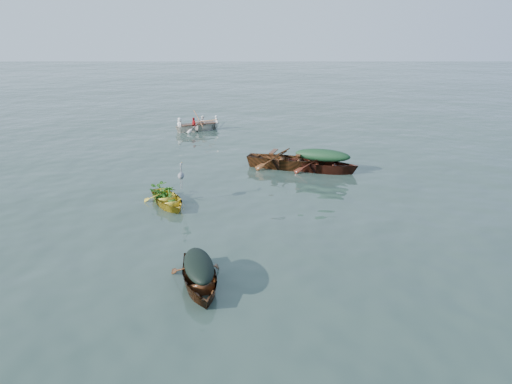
{
  "coord_description": "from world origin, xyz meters",
  "views": [
    {
      "loc": [
        -0.53,
        -15.2,
        6.03
      ],
      "look_at": [
        -0.54,
        1.08,
        0.5
      ],
      "focal_mm": 35.0,
      "sensor_mm": 36.0,
      "label": 1
    }
  ],
  "objects_px": {
    "dark_covered_boat": "(200,286)",
    "heron": "(181,180)",
    "yellow_dinghy": "(168,205)",
    "rowed_boat": "(199,131)",
    "open_wooden_boat": "(286,168)",
    "green_tarp_boat": "(322,172)"
  },
  "relations": [
    {
      "from": "open_wooden_boat",
      "to": "green_tarp_boat",
      "type": "bearing_deg",
      "value": -91.55
    },
    {
      "from": "green_tarp_boat",
      "to": "open_wooden_boat",
      "type": "distance_m",
      "value": 1.57
    },
    {
      "from": "yellow_dinghy",
      "to": "heron",
      "type": "relative_size",
      "value": 3.17
    },
    {
      "from": "green_tarp_boat",
      "to": "heron",
      "type": "height_order",
      "value": "heron"
    },
    {
      "from": "open_wooden_boat",
      "to": "rowed_boat",
      "type": "bearing_deg",
      "value": 47.74
    },
    {
      "from": "yellow_dinghy",
      "to": "open_wooden_boat",
      "type": "distance_m",
      "value": 6.4
    },
    {
      "from": "yellow_dinghy",
      "to": "heron",
      "type": "height_order",
      "value": "heron"
    },
    {
      "from": "yellow_dinghy",
      "to": "heron",
      "type": "distance_m",
      "value": 1.01
    },
    {
      "from": "green_tarp_boat",
      "to": "heron",
      "type": "relative_size",
      "value": 4.67
    },
    {
      "from": "dark_covered_boat",
      "to": "open_wooden_boat",
      "type": "height_order",
      "value": "open_wooden_boat"
    },
    {
      "from": "dark_covered_boat",
      "to": "heron",
      "type": "height_order",
      "value": "heron"
    },
    {
      "from": "dark_covered_boat",
      "to": "open_wooden_boat",
      "type": "relative_size",
      "value": 0.69
    },
    {
      "from": "green_tarp_boat",
      "to": "open_wooden_boat",
      "type": "bearing_deg",
      "value": 90.0
    },
    {
      "from": "rowed_boat",
      "to": "heron",
      "type": "height_order",
      "value": "heron"
    },
    {
      "from": "yellow_dinghy",
      "to": "rowed_boat",
      "type": "xyz_separation_m",
      "value": [
        -0.33,
        12.72,
        0.0
      ]
    },
    {
      "from": "green_tarp_boat",
      "to": "open_wooden_boat",
      "type": "height_order",
      "value": "open_wooden_boat"
    },
    {
      "from": "dark_covered_boat",
      "to": "rowed_boat",
      "type": "distance_m",
      "value": 18.48
    },
    {
      "from": "yellow_dinghy",
      "to": "rowed_boat",
      "type": "height_order",
      "value": "rowed_boat"
    },
    {
      "from": "dark_covered_boat",
      "to": "heron",
      "type": "xyz_separation_m",
      "value": [
        -1.26,
        5.95,
        0.85
      ]
    },
    {
      "from": "dark_covered_boat",
      "to": "green_tarp_boat",
      "type": "distance_m",
      "value": 10.64
    },
    {
      "from": "dark_covered_boat",
      "to": "open_wooden_boat",
      "type": "bearing_deg",
      "value": 61.91
    },
    {
      "from": "dark_covered_boat",
      "to": "heron",
      "type": "relative_size",
      "value": 3.66
    }
  ]
}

